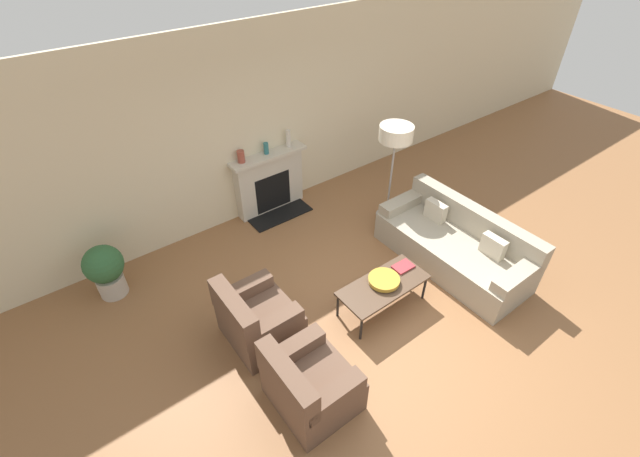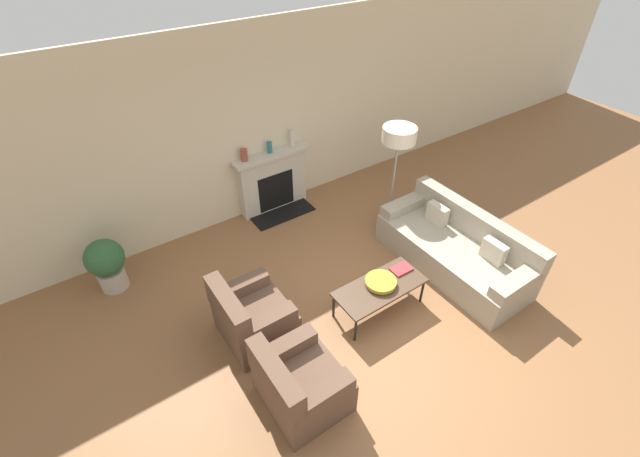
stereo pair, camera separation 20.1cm
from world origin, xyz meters
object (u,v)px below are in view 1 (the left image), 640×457
Objects in this scene: armchair_far at (257,320)px; bowl at (384,280)px; floor_lamp at (395,140)px; mantel_vase_center_left at (266,148)px; mantel_vase_center_right at (288,138)px; coffee_table at (383,286)px; potted_plant at (105,269)px; mantel_vase_left at (241,157)px; armchair_near at (309,385)px; book at (403,267)px; fireplace at (270,183)px; couch at (455,245)px.

armchair_far reaches higher than bowl.
mantel_vase_center_left is (-1.38, 1.33, -0.26)m from floor_lamp.
mantel_vase_center_right is at bearing 0.00° from mantel_vase_center_left.
potted_plant is at bearing 139.16° from coffee_table.
floor_lamp is 8.60× the size of mantel_vase_left.
floor_lamp is 4.26m from potted_plant.
armchair_far is 1.10× the size of potted_plant.
armchair_near reaches higher than potted_plant.
mantel_vase_left is at bearing 108.67° from book.
fireplace is at bearing -69.96° from mantel_vase_center_left.
armchair_far is 1.59m from bowl.
mantel_vase_left is at bearing 143.72° from floor_lamp.
mantel_vase_center_right reaches higher than coffee_table.
potted_plant is at bearing 139.72° from bowl.
bowl is at bearing -171.86° from book.
fireplace is 7.08× the size of mantel_vase_center_left.
couch is 3.32m from mantel_vase_left.
mantel_vase_center_left is (1.51, 3.20, 0.78)m from armchair_near.
mantel_vase_left is (-1.81, 1.33, -0.26)m from floor_lamp.
fireplace is 6.87× the size of mantel_vase_left.
floor_lamp is 2.07× the size of potted_plant.
couch is 1.86× the size of coffee_table.
mantel_vase_center_right is (0.02, 2.62, 0.73)m from book.
coffee_table is 3.50m from potted_plant.
mantel_vase_left reaches higher than bowl.
potted_plant is (-3.05, 2.22, 0.01)m from book.
book is (1.89, 0.57, 0.10)m from armchair_near.
floor_lamp is at bearing 53.86° from book.
fireplace is at bearing 99.68° from book.
coffee_table is 1.52× the size of potted_plant.
armchair_near is (-2.88, -0.52, 0.02)m from couch.
couch reaches higher than bowl.
fireplace is 0.59× the size of couch.
fireplace is 4.72× the size of book.
potted_plant is at bearing -169.79° from mantel_vase_left.
mantel_vase_left is at bearing 180.00° from mantel_vase_center_left.
armchair_near is 1.57m from coffee_table.
armchair_far is 0.73× the size of coffee_table.
potted_plant is (-3.08, -0.40, -0.72)m from mantel_vase_center_right.
armchair_far is 2.16× the size of bowl.
bowl is (1.51, 0.53, 0.13)m from armchair_near.
floor_lamp is at bearing 44.17° from coffee_table.
armchair_near and armchair_far have the same top height.
coffee_table is at bearing -109.39° from armchair_far.
floor_lamp is at bearing 44.14° from bowl.
coffee_table is at bearing -81.44° from mantel_vase_left.
book is at bearing -72.82° from mantel_vase_left.
potted_plant reaches higher than book.
couch is 2.56× the size of armchair_far.
armchair_near reaches higher than book.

